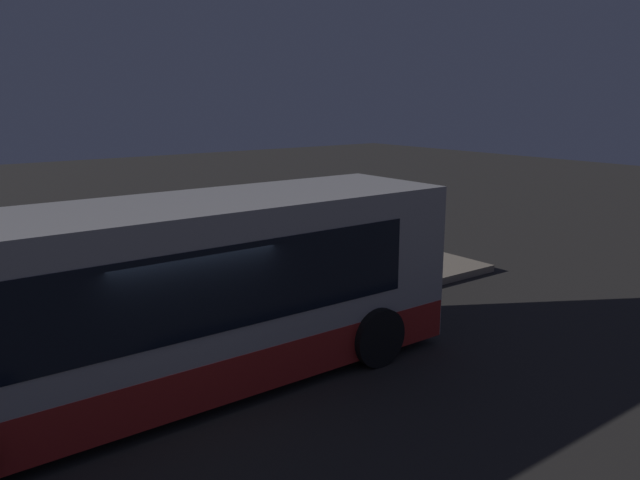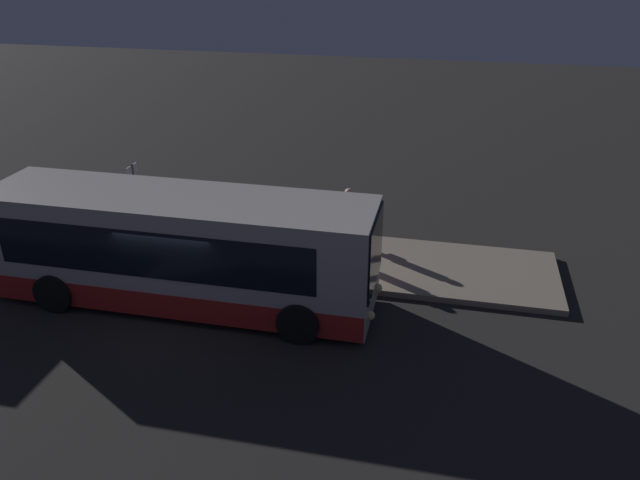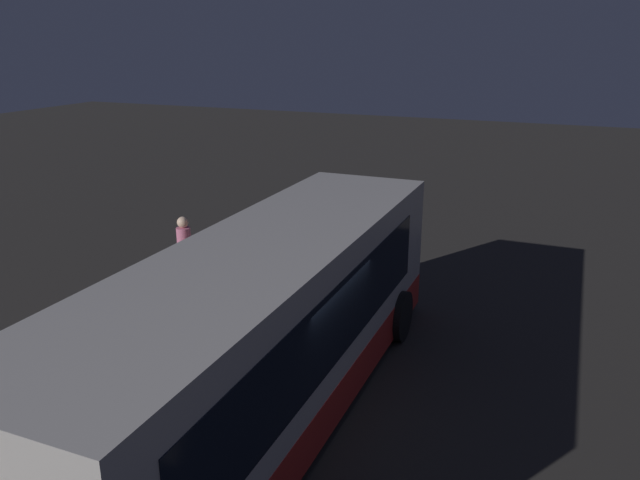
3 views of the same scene
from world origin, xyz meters
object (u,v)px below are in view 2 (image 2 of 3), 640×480
Objects in this scene: passenger_with_bags at (332,227)px; suitcase at (270,263)px; bus_lead at (180,250)px; passenger_boarding at (348,213)px; sign_post at (135,192)px; passenger_waiting at (287,247)px.

passenger_with_bags reaches higher than suitcase.
bus_lead reaches higher than passenger_boarding.
bus_lead is at bearing 120.33° from passenger_with_bags.
bus_lead reaches higher than passenger_with_bags.
sign_post is (-6.70, -0.98, 0.49)m from passenger_boarding.
passenger_boarding is 3.24m from suitcase.
sign_post is at bearing 11.67° from passenger_waiting.
bus_lead is 2.69m from suitcase.
passenger_waiting is (2.45, 1.69, -0.47)m from bus_lead.
passenger_boarding is (3.75, 4.19, -0.33)m from bus_lead.
sign_post reaches higher than passenger_boarding.
sign_post is at bearing 132.55° from bus_lead.
bus_lead is 5.63m from passenger_boarding.
bus_lead is 6.02× the size of passenger_with_bags.
passenger_boarding is 1.11m from passenger_with_bags.
passenger_waiting is at bearing 133.50° from passenger_with_bags.
passenger_with_bags is at bearing -97.16° from passenger_waiting.
passenger_with_bags is 1.86× the size of suitcase.
sign_post is (-5.40, 1.52, 0.63)m from passenger_waiting.
suitcase is at bearing 123.97° from passenger_with_bags.
passenger_boarding is at bearing 55.17° from suitcase.
sign_post is (-6.38, 0.08, 0.55)m from passenger_with_bags.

